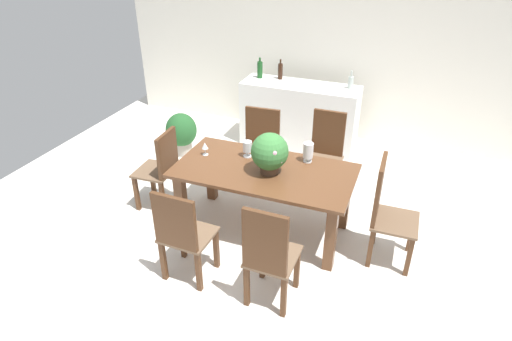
# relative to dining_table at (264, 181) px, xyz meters

# --- Properties ---
(ground_plane) EXTENTS (7.04, 7.04, 0.00)m
(ground_plane) POSITION_rel_dining_table_xyz_m (0.00, 0.09, -0.61)
(ground_plane) COLOR silver
(back_wall) EXTENTS (6.40, 0.10, 2.60)m
(back_wall) POSITION_rel_dining_table_xyz_m (0.00, 2.69, 0.69)
(back_wall) COLOR silver
(back_wall) RESTS_ON ground
(dining_table) EXTENTS (1.79, 0.92, 0.74)m
(dining_table) POSITION_rel_dining_table_xyz_m (0.00, 0.00, 0.00)
(dining_table) COLOR brown
(dining_table) RESTS_ON ground
(chair_far_right) EXTENTS (0.42, 0.45, 1.01)m
(chair_far_right) POSITION_rel_dining_table_xyz_m (0.40, 0.98, -0.06)
(chair_far_right) COLOR #4C2D19
(chair_far_right) RESTS_ON ground
(chair_near_right) EXTENTS (0.41, 0.45, 1.03)m
(chair_near_right) POSITION_rel_dining_table_xyz_m (0.40, -0.98, -0.05)
(chair_near_right) COLOR #4C2D19
(chair_near_right) RESTS_ON ground
(chair_foot_end) EXTENTS (0.43, 0.45, 1.06)m
(chair_foot_end) POSITION_rel_dining_table_xyz_m (1.21, -0.00, -0.03)
(chair_foot_end) COLOR #4C2D19
(chair_foot_end) RESTS_ON ground
(chair_near_left) EXTENTS (0.45, 0.42, 0.97)m
(chair_near_left) POSITION_rel_dining_table_xyz_m (-0.41, -0.97, -0.07)
(chair_near_left) COLOR #4C2D19
(chair_near_left) RESTS_ON ground
(chair_far_left) EXTENTS (0.50, 0.44, 0.93)m
(chair_far_left) POSITION_rel_dining_table_xyz_m (-0.41, 0.97, -0.08)
(chair_far_left) COLOR #4C2D19
(chair_far_left) RESTS_ON ground
(chair_head_end) EXTENTS (0.43, 0.44, 0.94)m
(chair_head_end) POSITION_rel_dining_table_xyz_m (-1.22, 0.00, -0.08)
(chair_head_end) COLOR #4C2D19
(chair_head_end) RESTS_ON ground
(flower_centerpiece) EXTENTS (0.37, 0.37, 0.41)m
(flower_centerpiece) POSITION_rel_dining_table_xyz_m (0.07, -0.04, 0.35)
(flower_centerpiece) COLOR #4C3828
(flower_centerpiece) RESTS_ON dining_table
(crystal_vase_left) EXTENTS (0.10, 0.10, 0.18)m
(crystal_vase_left) POSITION_rel_dining_table_xyz_m (-0.26, 0.19, 0.24)
(crystal_vase_left) COLOR silver
(crystal_vase_left) RESTS_ON dining_table
(crystal_vase_center_near) EXTENTS (0.10, 0.10, 0.21)m
(crystal_vase_center_near) POSITION_rel_dining_table_xyz_m (0.36, 0.31, 0.26)
(crystal_vase_center_near) COLOR silver
(crystal_vase_center_near) RESTS_ON dining_table
(wine_glass) EXTENTS (0.07, 0.07, 0.14)m
(wine_glass) POSITION_rel_dining_table_xyz_m (-0.69, 0.07, 0.24)
(wine_glass) COLOR silver
(wine_glass) RESTS_ON dining_table
(kitchen_counter) EXTENTS (1.65, 0.53, 0.92)m
(kitchen_counter) POSITION_rel_dining_table_xyz_m (-0.24, 2.09, -0.14)
(kitchen_counter) COLOR silver
(kitchen_counter) RESTS_ON ground
(wine_bottle_dark) EXTENTS (0.07, 0.07, 0.24)m
(wine_bottle_dark) POSITION_rel_dining_table_xyz_m (0.43, 2.19, 0.41)
(wine_bottle_dark) COLOR #B2BFB7
(wine_bottle_dark) RESTS_ON kitchen_counter
(wine_bottle_amber) EXTENTS (0.08, 0.08, 0.29)m
(wine_bottle_amber) POSITION_rel_dining_table_xyz_m (-0.87, 2.18, 0.44)
(wine_bottle_amber) COLOR #194C1E
(wine_bottle_amber) RESTS_ON kitchen_counter
(wine_bottle_clear) EXTENTS (0.07, 0.07, 0.28)m
(wine_bottle_clear) POSITION_rel_dining_table_xyz_m (-0.58, 2.23, 0.43)
(wine_bottle_clear) COLOR black
(wine_bottle_clear) RESTS_ON kitchen_counter
(potted_plant_floor) EXTENTS (0.43, 0.43, 0.60)m
(potted_plant_floor) POSITION_rel_dining_table_xyz_m (-1.69, 1.24, -0.28)
(potted_plant_floor) COLOR #9E9384
(potted_plant_floor) RESTS_ON ground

